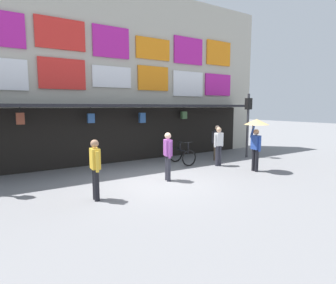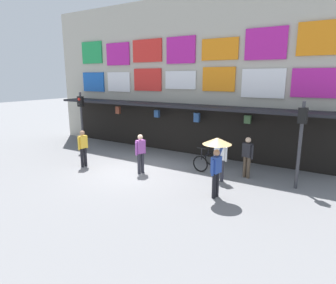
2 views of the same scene
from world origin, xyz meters
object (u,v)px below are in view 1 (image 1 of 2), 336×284
Objects in this scene: pedestrian_with_umbrella at (256,130)px; traffic_light_far at (248,115)px; pedestrian_in_blue at (168,154)px; pedestrian_in_green at (217,141)px; pedestrian_in_red at (95,166)px; pedestrian_in_purple at (219,144)px; bicycle_parked at (182,155)px.

traffic_light_far is at bearing 47.01° from pedestrian_with_umbrella.
pedestrian_in_blue is 4.38m from pedestrian_in_green.
traffic_light_far reaches higher than pedestrian_in_blue.
pedestrian_in_blue is 1.00× the size of pedestrian_in_red.
pedestrian_in_purple is at bearing 107.09° from pedestrian_with_umbrella.
bicycle_parked is at bearing 44.20° from pedestrian_in_blue.
bicycle_parked is at bearing 28.83° from pedestrian_in_red.
pedestrian_in_blue is 2.85m from pedestrian_in_red.
pedestrian_in_blue is at bearing -164.20° from traffic_light_far.
pedestrian_with_umbrella is (1.60, -2.73, 1.25)m from bicycle_parked.
bicycle_parked is 0.71× the size of pedestrian_in_green.
pedestrian_in_blue is at bearing -164.41° from pedestrian_in_purple.
pedestrian_in_green is at bearing 50.39° from pedestrian_in_purple.
bicycle_parked is 1.97m from pedestrian_in_green.
pedestrian_in_green is (-1.91, 0.16, -1.19)m from traffic_light_far.
pedestrian_in_red is at bearing -151.17° from bicycle_parked.
pedestrian_in_purple is 1.00× the size of pedestrian_in_green.
traffic_light_far is at bearing 16.05° from pedestrian_in_purple.
pedestrian_with_umbrella is at bearing -96.50° from pedestrian_in_green.
pedestrian_in_red is at bearing -159.91° from pedestrian_in_green.
traffic_light_far reaches higher than bicycle_parked.
pedestrian_in_purple is 6.17m from pedestrian_in_red.
pedestrian_in_red is at bearing -165.09° from traffic_light_far.
pedestrian_in_purple is (-2.69, -0.77, -1.19)m from traffic_light_far.
traffic_light_far is 6.24m from pedestrian_in_blue.
pedestrian_in_purple is 1.00× the size of pedestrian_in_red.
pedestrian_in_blue is (-3.21, -0.90, 0.00)m from pedestrian_in_purple.
traffic_light_far is 1.54× the size of pedestrian_with_umbrella.
bicycle_parked is at bearing 174.36° from traffic_light_far.
traffic_light_far is 4.19m from bicycle_parked.
bicycle_parked is 5.59m from pedestrian_in_red.
pedestrian_in_blue and pedestrian_in_red have the same top height.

